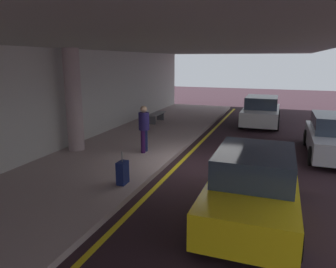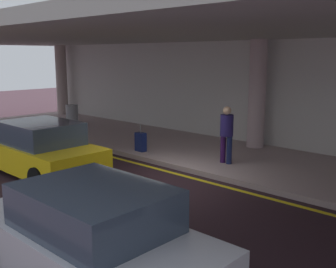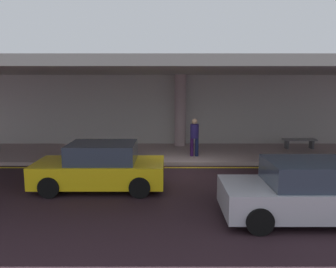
# 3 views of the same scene
# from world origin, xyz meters

# --- Properties ---
(ground_plane) EXTENTS (60.00, 60.00, 0.00)m
(ground_plane) POSITION_xyz_m (0.00, 0.00, 0.00)
(ground_plane) COLOR black
(sidewalk) EXTENTS (26.00, 4.20, 0.15)m
(sidewalk) POSITION_xyz_m (0.00, 3.10, 0.07)
(sidewalk) COLOR #A69190
(sidewalk) RESTS_ON ground
(lane_stripe_yellow) EXTENTS (26.00, 0.14, 0.01)m
(lane_stripe_yellow) POSITION_xyz_m (0.00, 0.70, 0.00)
(lane_stripe_yellow) COLOR yellow
(lane_stripe_yellow) RESTS_ON ground
(support_column_far_left) EXTENTS (0.58, 0.58, 3.65)m
(support_column_far_left) POSITION_xyz_m (-12.00, 4.66, 1.97)
(support_column_far_left) COLOR #A5908B
(support_column_far_left) RESTS_ON sidewalk
(support_column_left_mid) EXTENTS (0.58, 0.58, 3.65)m
(support_column_left_mid) POSITION_xyz_m (0.00, 4.66, 1.97)
(support_column_left_mid) COLOR #AC9395
(support_column_left_mid) RESTS_ON sidewalk
(ceiling_overhang) EXTENTS (28.00, 13.20, 0.30)m
(ceiling_overhang) POSITION_xyz_m (0.00, 2.60, 3.95)
(ceiling_overhang) COLOR #9B9C93
(ceiling_overhang) RESTS_ON support_column_far_left
(terminal_back_wall) EXTENTS (26.00, 0.30, 3.80)m
(terminal_back_wall) POSITION_xyz_m (0.00, 5.35, 1.90)
(terminal_back_wall) COLOR #BCB8B3
(terminal_back_wall) RESTS_ON ground
(car_yellow_taxi) EXTENTS (4.10, 1.92, 1.50)m
(car_yellow_taxi) POSITION_xyz_m (-2.80, -1.91, 0.71)
(car_yellow_taxi) COLOR yellow
(car_yellow_taxi) RESTS_ON ground
(car_silver) EXTENTS (4.10, 1.92, 1.50)m
(car_silver) POSITION_xyz_m (2.81, -4.30, 0.71)
(car_silver) COLOR #B4B5BF
(car_silver) RESTS_ON ground
(traveler_with_luggage) EXTENTS (0.38, 0.38, 1.68)m
(traveler_with_luggage) POSITION_xyz_m (0.54, 2.16, 1.11)
(traveler_with_luggage) COLOR #2E1043
(traveler_with_luggage) RESTS_ON sidewalk
(suitcase_upright_primary) EXTENTS (0.36, 0.22, 0.90)m
(suitcase_upright_primary) POSITION_xyz_m (-2.41, 1.49, 0.46)
(suitcase_upright_primary) COLOR navy
(suitcase_upright_primary) RESTS_ON sidewalk
(trash_bin_steel) EXTENTS (0.56, 0.56, 0.85)m
(trash_bin_steel) POSITION_xyz_m (-9.00, 3.25, 0.57)
(trash_bin_steel) COLOR gray
(trash_bin_steel) RESTS_ON sidewalk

